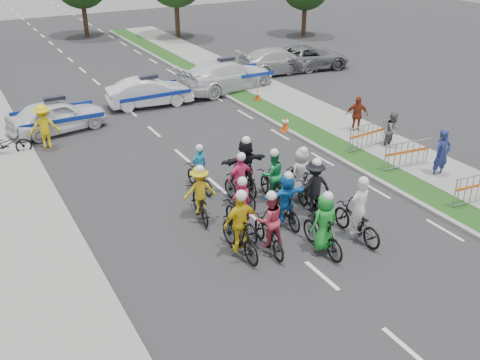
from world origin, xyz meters
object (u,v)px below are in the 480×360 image
rider_2 (269,228)px  police_car_0 (57,116)px  barrier_0 (478,190)px  parked_bike (6,144)px  barrier_1 (406,156)px  spectator_2 (357,115)px  cone_1 (258,96)px  civilian_suv (309,57)px  rider_6 (241,215)px  rider_4 (313,193)px  spectator_0 (442,154)px  rider_11 (245,169)px  rider_5 (286,202)px  police_car_2 (226,75)px  rider_1 (324,229)px  rider_7 (300,179)px  cone_0 (285,124)px  rider_9 (240,185)px  police_car_1 (150,92)px  marshal_hiviz (44,126)px  rider_3 (240,230)px  rider_8 (272,182)px  spectator_1 (393,131)px  rider_0 (357,218)px  rider_12 (199,175)px  rider_10 (200,197)px  civilian_sedan (279,61)px

rider_2 → police_car_0: (-3.04, 12.37, 0.01)m
barrier_0 → parked_bike: size_ratio=1.09×
rider_2 → barrier_1: rider_2 is taller
spectator_2 → cone_1: (-1.51, 5.72, -0.48)m
civilian_suv → rider_2: bearing=150.1°
civilian_suv → rider_6: bearing=147.5°
rider_4 → barrier_1: size_ratio=1.01×
spectator_0 → rider_11: bearing=162.1°
rider_5 → police_car_2: (5.10, 13.29, 0.04)m
rider_4 → cone_1: size_ratio=2.88×
spectator_0 → barrier_1: size_ratio=0.91×
rider_1 → barrier_0: bearing=178.6°
rider_7 → cone_0: bearing=-126.3°
barrier_0 → barrier_1: same height
police_car_2 → police_car_0: bearing=91.5°
rider_9 → parked_bike: (-5.97, 8.00, -0.25)m
police_car_1 → barrier_0: (5.53, -14.87, -0.12)m
marshal_hiviz → parked_bike: 1.58m
rider_7 → civilian_suv: bearing=-133.8°
rider_2 → barrier_1: (7.27, 2.02, -0.14)m
rider_7 → police_car_2: (3.80, 12.21, 0.06)m
rider_6 → cone_1: (6.90, 10.43, -0.29)m
rider_3 → barrier_1: 8.29m
rider_8 → spectator_1: rider_8 is taller
rider_0 → parked_bike: (-7.93, 11.39, -0.18)m
rider_9 → spectator_2: (7.56, 3.17, 0.09)m
rider_7 → rider_11: (-1.27, 1.43, 0.10)m
rider_0 → barrier_0: 4.74m
rider_12 → parked_bike: 8.29m
rider_8 → spectator_1: bearing=-158.9°
rider_5 → rider_10: 2.65m
spectator_2 → civilian_sedan: bearing=104.9°
rider_1 → rider_5: rider_1 is taller
rider_8 → barrier_0: (5.64, -3.49, -0.15)m
rider_5 → barrier_0: rider_5 is taller
rider_2 → parked_bike: 11.95m
police_car_1 → parked_bike: 7.77m
civilian_sedan → marshal_hiviz: marshal_hiviz is taller
rider_11 → police_car_1: rider_11 is taller
police_car_2 → police_car_1: bearing=86.0°
rider_3 → rider_12: rider_3 is taller
rider_11 → civilian_suv: rider_11 is taller
civilian_sedan → marshal_hiviz: size_ratio=2.78×
rider_9 → rider_7: bearing=156.3°
rider_12 → cone_1: 9.90m
civilian_sedan → barrier_0: size_ratio=2.53×
rider_11 → spectator_1: size_ratio=1.32×
civilian_sedan → spectator_1: bearing=173.5°
police_car_0 → cone_0: size_ratio=5.99×
rider_3 → police_car_1: size_ratio=0.49×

